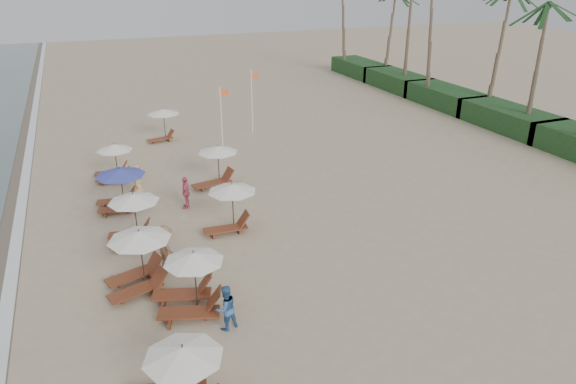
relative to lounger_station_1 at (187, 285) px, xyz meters
name	(u,v)px	position (x,y,z in m)	size (l,w,h in m)	color
ground	(333,296)	(5.12, -1.20, -1.00)	(160.00, 160.00, 0.00)	tan
foam_line	(18,232)	(-6.08, 8.80, -0.99)	(0.50, 140.00, 0.02)	white
shrub_hedge	(509,118)	(27.12, 13.30, -0.20)	(3.20, 53.00, 1.60)	#193D1C
lounger_station_1	(187,285)	(0.00, 0.00, 0.00)	(2.70, 2.62, 2.25)	brown
lounger_station_2	(136,261)	(-1.50, 2.07, 0.17)	(2.72, 2.45, 2.38)	brown
lounger_station_3	(131,218)	(-1.20, 5.72, 0.24)	(2.45, 2.20, 2.34)	brown
lounger_station_4	(118,187)	(-1.39, 9.64, 0.18)	(2.65, 2.45, 2.15)	brown
lounger_station_5	(112,162)	(-1.29, 13.91, 0.04)	(2.38, 2.02, 2.09)	brown
inland_station_0	(229,204)	(3.07, 5.26, 0.35)	(2.72, 2.24, 2.22)	brown
inland_station_1	(215,164)	(3.85, 10.76, 0.27)	(2.88, 2.24, 2.22)	brown
inland_station_2	(162,120)	(2.62, 20.15, 0.49)	(2.53, 2.24, 2.22)	brown
beachgoer_near	(196,359)	(-0.56, -3.75, -0.08)	(0.68, 0.44, 1.85)	tan
beachgoer_mid_a	(226,308)	(0.94, -1.54, -0.19)	(0.80, 0.62, 1.64)	#325E96
beachgoer_mid_b	(165,247)	(-0.22, 3.20, -0.08)	(1.19, 0.68, 1.84)	#886345
beachgoer_far_a	(186,192)	(1.75, 8.53, -0.16)	(0.99, 0.41, 1.69)	#CF5270
beachgoer_far_b	(137,181)	(-0.31, 10.95, -0.12)	(0.86, 0.56, 1.76)	tan
flag_pole_near	(222,117)	(5.77, 16.00, 1.43)	(0.60, 0.08, 4.38)	silver
flag_pole_far	(252,98)	(9.04, 19.60, 1.54)	(0.60, 0.08, 4.60)	silver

